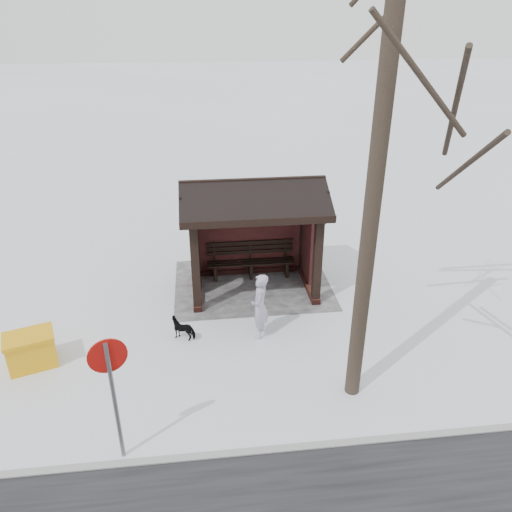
# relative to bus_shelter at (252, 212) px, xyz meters

# --- Properties ---
(ground) EXTENTS (120.00, 120.00, 0.00)m
(ground) POSITION_rel_bus_shelter_xyz_m (0.00, 0.16, -2.17)
(ground) COLOR white
(ground) RESTS_ON ground
(kerb) EXTENTS (120.00, 0.15, 0.06)m
(kerb) POSITION_rel_bus_shelter_xyz_m (0.00, 5.66, -2.16)
(kerb) COLOR gray
(kerb) RESTS_ON ground
(trampled_patch) EXTENTS (4.20, 3.20, 0.02)m
(trampled_patch) POSITION_rel_bus_shelter_xyz_m (0.00, -0.04, -2.16)
(trampled_patch) COLOR #939398
(trampled_patch) RESTS_ON ground
(bus_shelter) EXTENTS (3.60, 2.40, 3.09)m
(bus_shelter) POSITION_rel_bus_shelter_xyz_m (0.00, 0.00, 0.00)
(bus_shelter) COLOR #391815
(bus_shelter) RESTS_ON ground
(tree_near) EXTENTS (3.42, 3.42, 9.03)m
(tree_near) POSITION_rel_bus_shelter_xyz_m (-1.50, 4.36, 3.99)
(tree_near) COLOR black
(tree_near) RESTS_ON ground
(pedestrian) EXTENTS (0.51, 0.65, 1.58)m
(pedestrian) POSITION_rel_bus_shelter_xyz_m (0.09, 2.29, -1.38)
(pedestrian) COLOR #A29AB5
(pedestrian) RESTS_ON ground
(dog) EXTENTS (0.67, 0.49, 0.52)m
(dog) POSITION_rel_bus_shelter_xyz_m (1.83, 2.17, -1.91)
(dog) COLOR black
(dog) RESTS_ON ground
(grit_bin) EXTENTS (1.16, 0.96, 0.76)m
(grit_bin) POSITION_rel_bus_shelter_xyz_m (4.99, 2.80, -1.78)
(grit_bin) COLOR orange
(grit_bin) RESTS_ON ground
(road_sign) EXTENTS (0.59, 0.21, 2.40)m
(road_sign) POSITION_rel_bus_shelter_xyz_m (2.82, 5.44, -0.44)
(road_sign) COLOR slate
(road_sign) RESTS_ON ground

